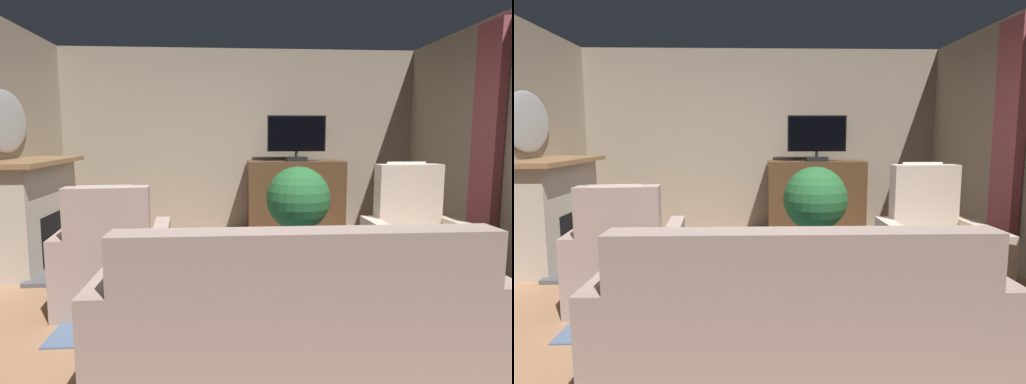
% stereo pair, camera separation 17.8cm
% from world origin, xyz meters
% --- Properties ---
extents(ground_plane, '(5.81, 6.16, 0.04)m').
position_xyz_m(ground_plane, '(0.00, 0.00, -0.02)').
color(ground_plane, '#936B4C').
extents(wall_back, '(5.81, 0.10, 2.67)m').
position_xyz_m(wall_back, '(0.00, 2.83, 1.34)').
color(wall_back, gray).
rests_on(wall_back, ground_plane).
extents(curtain_panel_far, '(0.10, 0.44, 2.25)m').
position_xyz_m(curtain_panel_far, '(2.54, 0.69, 1.47)').
color(curtain_panel_far, '#A34C56').
extents(rug_central, '(2.54, 2.11, 0.01)m').
position_xyz_m(rug_central, '(-0.24, 0.11, 0.01)').
color(rug_central, slate).
rests_on(rug_central, ground_plane).
extents(fireplace, '(0.93, 1.61, 1.16)m').
position_xyz_m(fireplace, '(-2.32, 1.08, 0.56)').
color(fireplace, '#4C4C51').
rests_on(fireplace, ground_plane).
extents(wall_mirror_oval, '(0.06, 0.97, 0.67)m').
position_xyz_m(wall_mirror_oval, '(-2.57, 1.08, 1.57)').
color(wall_mirror_oval, '#B2B7BF').
extents(tv_cabinet, '(1.39, 0.56, 1.05)m').
position_xyz_m(tv_cabinet, '(0.78, 2.48, 0.50)').
color(tv_cabinet, '#352315').
rests_on(tv_cabinet, ground_plane).
extents(television, '(0.84, 0.20, 0.65)m').
position_xyz_m(television, '(0.78, 2.42, 1.39)').
color(television, black).
rests_on(television, tv_cabinet).
extents(coffee_table, '(1.02, 0.66, 0.45)m').
position_xyz_m(coffee_table, '(0.13, -0.07, 0.40)').
color(coffee_table, brown).
rests_on(coffee_table, ground_plane).
extents(tv_remote, '(0.11, 0.18, 0.02)m').
position_xyz_m(tv_remote, '(0.16, -0.18, 0.46)').
color(tv_remote, black).
rests_on(tv_remote, coffee_table).
extents(sofa_floral, '(2.25, 0.87, 0.96)m').
position_xyz_m(sofa_floral, '(0.16, -1.44, 0.33)').
color(sofa_floral, '#A3897F').
rests_on(sofa_floral, ground_plane).
extents(armchair_in_far_corner, '(0.97, 0.96, 1.06)m').
position_xyz_m(armchair_in_far_corner, '(-1.18, -0.14, 0.33)').
color(armchair_in_far_corner, '#A3897F').
rests_on(armchair_in_far_corner, ground_plane).
extents(armchair_beside_cabinet, '(0.90, 0.91, 1.17)m').
position_xyz_m(armchair_beside_cabinet, '(1.52, -0.06, 0.35)').
color(armchair_beside_cabinet, '#C6B29E').
rests_on(armchair_beside_cabinet, ground_plane).
extents(potted_plant_small_fern_corner, '(0.75, 0.75, 1.06)m').
position_xyz_m(potted_plant_small_fern_corner, '(0.60, 1.17, 0.66)').
color(potted_plant_small_fern_corner, '#99664C').
rests_on(potted_plant_small_fern_corner, ground_plane).
extents(cat, '(0.27, 0.67, 0.20)m').
position_xyz_m(cat, '(-1.07, 1.15, 0.09)').
color(cat, tan).
rests_on(cat, ground_plane).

